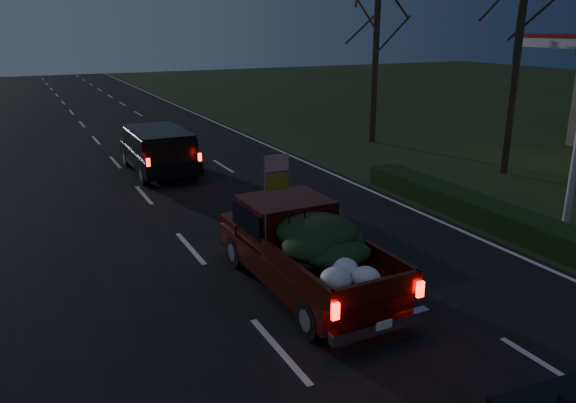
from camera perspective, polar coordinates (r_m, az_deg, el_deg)
name	(u,v)px	position (r m, az deg, el deg)	size (l,w,h in m)	color
ground	(279,351)	(9.67, -0.90, -14.92)	(120.00, 120.00, 0.00)	black
road_asphalt	(279,350)	(9.66, -0.90, -14.87)	(14.00, 120.00, 0.02)	black
hedge_row	(492,215)	(16.10, 19.97, -1.27)	(1.00, 10.00, 0.60)	black
bare_tree_far	(377,24)	(26.12, 9.02, 17.35)	(3.60, 3.60, 7.00)	black
pickup_truck	(304,244)	(11.35, 1.67, -4.37)	(1.94, 4.91, 2.56)	#3E0E08
lead_suv	(158,146)	(20.92, -13.03, 5.48)	(1.94, 4.62, 1.33)	black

